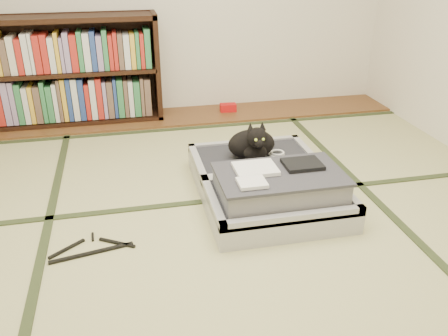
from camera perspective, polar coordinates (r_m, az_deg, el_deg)
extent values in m
plane|color=#C8C785|center=(2.68, 0.56, -8.13)|extent=(4.50, 4.50, 0.00)
cube|color=brown|center=(4.45, -5.22, 6.19)|extent=(4.00, 0.50, 0.02)
cube|color=red|center=(4.54, 0.49, 7.29)|extent=(0.16, 0.10, 0.07)
cube|color=#2D381E|center=(2.67, -21.17, -10.08)|extent=(0.05, 4.50, 0.01)
cube|color=#2D381E|center=(3.03, 19.44, -5.34)|extent=(0.05, 4.50, 0.01)
cube|color=#2D381E|center=(3.01, -1.14, -3.91)|extent=(4.00, 0.05, 0.01)
cube|color=#2D381E|center=(4.17, -4.66, 4.77)|extent=(4.00, 0.05, 0.01)
cube|color=black|center=(4.37, -8.11, 11.97)|extent=(0.04, 0.33, 0.94)
cube|color=black|center=(4.50, -16.81, 5.66)|extent=(1.46, 0.33, 0.04)
cube|color=black|center=(4.29, -18.35, 16.74)|extent=(1.46, 0.33, 0.04)
cube|color=black|center=(4.37, -17.54, 11.05)|extent=(1.40, 0.33, 0.03)
cube|color=black|center=(4.53, -17.42, 11.55)|extent=(1.46, 0.02, 0.94)
cube|color=gray|center=(4.41, -17.18, 8.25)|extent=(1.31, 0.23, 0.40)
cube|color=gray|center=(4.31, -17.90, 13.41)|extent=(1.31, 0.23, 0.35)
cube|color=#A3A4A8|center=(2.82, 6.55, -4.72)|extent=(0.82, 0.55, 0.14)
cube|color=#29282F|center=(2.80, 6.59, -4.06)|extent=(0.73, 0.46, 0.11)
cube|color=#A3A4A8|center=(2.58, 8.40, -6.01)|extent=(0.82, 0.04, 0.05)
cube|color=#A3A4A8|center=(2.99, 5.11, -1.06)|extent=(0.82, 0.04, 0.05)
cube|color=#A3A4A8|center=(2.69, -1.28, -4.24)|extent=(0.04, 0.55, 0.05)
cube|color=#A3A4A8|center=(2.92, 13.90, -2.48)|extent=(0.04, 0.55, 0.05)
cube|color=#A3A4A8|center=(3.28, 3.55, 0.02)|extent=(0.82, 0.55, 0.14)
cube|color=#29282F|center=(3.26, 3.57, 0.61)|extent=(0.73, 0.46, 0.11)
cube|color=#A3A4A8|center=(3.03, 4.87, -0.70)|extent=(0.82, 0.04, 0.05)
cube|color=#A3A4A8|center=(3.47, 2.46, 2.93)|extent=(0.82, 0.04, 0.05)
cube|color=#A3A4A8|center=(3.17, -3.21, 0.61)|extent=(0.04, 0.55, 0.05)
cube|color=#A3A4A8|center=(3.37, 9.98, 1.81)|extent=(0.04, 0.55, 0.05)
cylinder|color=black|center=(3.01, 4.99, -0.79)|extent=(0.74, 0.03, 0.03)
cube|color=gray|center=(2.75, 6.69, -2.26)|extent=(0.70, 0.43, 0.14)
cube|color=#3D3C44|center=(2.71, 6.78, -0.72)|extent=(0.72, 0.45, 0.02)
cube|color=white|center=(2.71, 3.80, -0.07)|extent=(0.24, 0.20, 0.02)
cube|color=black|center=(2.80, 9.42, 0.47)|extent=(0.22, 0.18, 0.02)
cube|color=white|center=(2.56, 3.39, -1.78)|extent=(0.15, 0.13, 0.02)
cube|color=white|center=(2.54, 3.22, -8.14)|extent=(0.07, 0.01, 0.05)
cube|color=white|center=(2.58, 6.06, -8.02)|extent=(0.05, 0.01, 0.04)
cube|color=orange|center=(2.70, 13.88, -6.61)|extent=(0.05, 0.01, 0.04)
cube|color=#197F33|center=(2.66, 12.43, -6.46)|extent=(0.04, 0.01, 0.03)
ellipsoid|color=black|center=(3.19, 3.31, 2.89)|extent=(0.32, 0.21, 0.20)
ellipsoid|color=black|center=(3.12, 3.76, 1.87)|extent=(0.16, 0.11, 0.11)
ellipsoid|color=black|center=(3.04, 3.99, 3.70)|extent=(0.14, 0.12, 0.13)
sphere|color=black|center=(3.00, 4.27, 2.93)|extent=(0.06, 0.06, 0.06)
cone|color=black|center=(3.02, 3.19, 4.95)|extent=(0.05, 0.06, 0.06)
cone|color=black|center=(3.05, 4.63, 5.06)|extent=(0.05, 0.06, 0.06)
sphere|color=#A5BF33|center=(2.98, 3.86, 3.39)|extent=(0.02, 0.02, 0.02)
sphere|color=#A5BF33|center=(2.99, 4.75, 3.46)|extent=(0.02, 0.02, 0.02)
cylinder|color=black|center=(3.33, 4.65, 2.56)|extent=(0.19, 0.12, 0.04)
torus|color=white|center=(3.28, 6.32, 1.69)|extent=(0.11, 0.11, 0.02)
torus|color=white|center=(3.27, 6.45, 1.87)|extent=(0.10, 0.10, 0.01)
cube|color=black|center=(2.62, -15.62, -9.81)|extent=(0.43, 0.11, 0.01)
cube|color=black|center=(2.69, -18.38, -9.21)|extent=(0.18, 0.15, 0.01)
cube|color=black|center=(2.67, -12.74, -8.76)|extent=(0.19, 0.13, 0.01)
cylinder|color=black|center=(2.75, -15.52, -7.98)|extent=(0.02, 0.08, 0.01)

